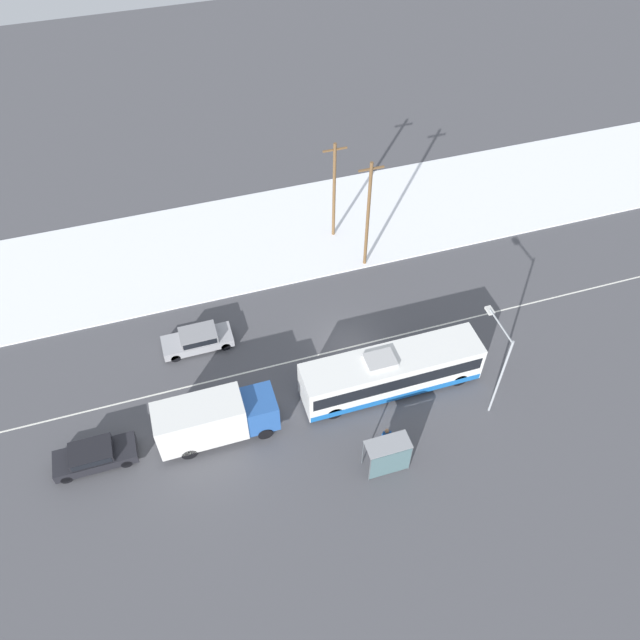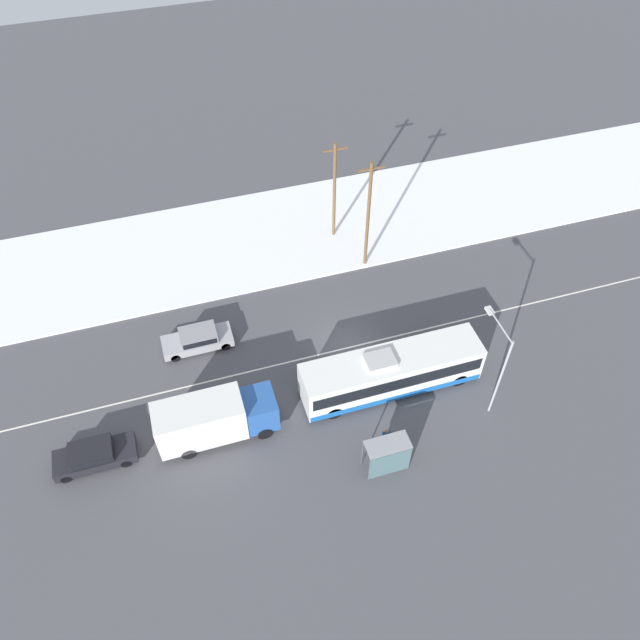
# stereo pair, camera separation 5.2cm
# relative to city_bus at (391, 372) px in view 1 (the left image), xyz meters

# --- Properties ---
(ground_plane) EXTENTS (120.00, 120.00, 0.00)m
(ground_plane) POSITION_rel_city_bus_xyz_m (-1.41, 3.78, -1.53)
(ground_plane) COLOR #4C4C51
(snow_lot) EXTENTS (80.00, 11.32, 0.12)m
(snow_lot) POSITION_rel_city_bus_xyz_m (-1.41, 16.40, -1.47)
(snow_lot) COLOR white
(snow_lot) RESTS_ON ground_plane
(lane_marking_center) EXTENTS (60.00, 0.12, 0.00)m
(lane_marking_center) POSITION_rel_city_bus_xyz_m (-1.41, 3.78, -1.53)
(lane_marking_center) COLOR silver
(lane_marking_center) RESTS_ON ground_plane
(city_bus) EXTENTS (11.30, 2.57, 3.14)m
(city_bus) POSITION_rel_city_bus_xyz_m (0.00, 0.00, 0.00)
(city_bus) COLOR white
(city_bus) RESTS_ON ground_plane
(box_truck) EXTENTS (6.99, 2.30, 3.18)m
(box_truck) POSITION_rel_city_bus_xyz_m (-11.11, -0.25, 0.22)
(box_truck) COLOR silver
(box_truck) RESTS_ON ground_plane
(sedan_car) EXTENTS (4.63, 1.80, 1.39)m
(sedan_car) POSITION_rel_city_bus_xyz_m (-10.94, 6.88, -0.77)
(sedan_car) COLOR #9E9EA3
(sedan_car) RESTS_ON ground_plane
(parked_car_near_truck) EXTENTS (4.62, 1.80, 1.39)m
(parked_car_near_truck) POSITION_rel_city_bus_xyz_m (-18.09, 0.03, -0.77)
(parked_car_near_truck) COLOR black
(parked_car_near_truck) RESTS_ON ground_plane
(pedestrian_at_stop) EXTENTS (0.59, 0.26, 1.65)m
(pedestrian_at_stop) POSITION_rel_city_bus_xyz_m (-1.80, -3.86, -0.52)
(pedestrian_at_stop) COLOR #23232D
(pedestrian_at_stop) RESTS_ON ground_plane
(bus_shelter) EXTENTS (2.50, 1.20, 2.40)m
(bus_shelter) POSITION_rel_city_bus_xyz_m (-2.30, -5.42, 0.13)
(bus_shelter) COLOR gray
(bus_shelter) RESTS_ON ground_plane
(streetlamp) EXTENTS (0.36, 2.98, 6.57)m
(streetlamp) POSITION_rel_city_bus_xyz_m (5.20, -2.84, 2.73)
(streetlamp) COLOR #9EA3A8
(streetlamp) RESTS_ON ground_plane
(utility_pole_roadside) EXTENTS (1.80, 0.24, 8.99)m
(utility_pole_roadside) POSITION_rel_city_bus_xyz_m (2.40, 11.16, 3.15)
(utility_pole_roadside) COLOR brown
(utility_pole_roadside) RESTS_ON ground_plane
(utility_pole_snowlot) EXTENTS (1.80, 0.24, 8.29)m
(utility_pole_snowlot) POSITION_rel_city_bus_xyz_m (1.17, 15.05, 2.80)
(utility_pole_snowlot) COLOR brown
(utility_pole_snowlot) RESTS_ON ground_plane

